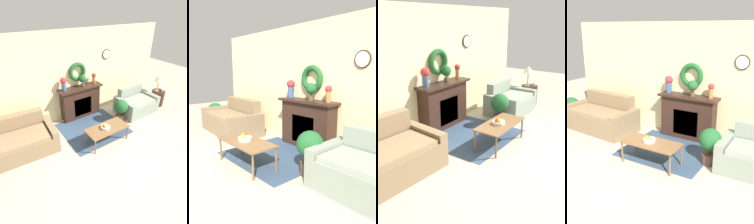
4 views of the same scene
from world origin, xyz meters
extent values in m
plane|color=#ADA38E|center=(0.00, 0.00, 0.00)|extent=(16.00, 16.00, 0.00)
cube|color=#334760|center=(0.03, 1.65, 0.00)|extent=(1.86, 1.64, 0.01)
cube|color=beige|center=(0.00, 2.70, 1.35)|extent=(6.80, 0.06, 2.70)
cylinder|color=#382319|center=(1.21, 2.66, 1.87)|extent=(0.31, 0.02, 0.31)
cylinder|color=white|center=(1.21, 2.64, 1.87)|extent=(0.27, 0.01, 0.27)
torus|color=#1E5628|center=(0.10, 2.61, 1.51)|extent=(0.57, 0.12, 0.57)
cube|color=#331E16|center=(0.10, 2.50, 0.50)|extent=(1.29, 0.34, 1.01)
cube|color=black|center=(0.10, 2.34, 0.42)|extent=(0.62, 0.02, 0.60)
cube|color=orange|center=(0.10, 2.34, 0.35)|extent=(0.50, 0.01, 0.33)
cube|color=#331E16|center=(0.10, 2.47, 1.03)|extent=(1.43, 0.41, 0.05)
cube|color=#846B4C|center=(-2.11, 1.72, 0.23)|extent=(1.61, 0.86, 0.46)
cube|color=#846B4C|center=(-1.24, 1.77, 0.30)|extent=(0.24, 0.98, 0.60)
cube|color=#917554|center=(-2.11, 1.72, 0.50)|extent=(1.54, 0.79, 0.08)
cube|color=gray|center=(1.85, 1.57, 0.22)|extent=(0.99, 0.74, 0.43)
cube|color=gray|center=(1.85, 2.04, 0.41)|extent=(0.98, 0.22, 0.82)
cube|color=gray|center=(1.28, 1.67, 0.29)|extent=(0.19, 0.93, 0.57)
cube|color=gray|center=(2.42, 1.68, 0.29)|extent=(0.19, 0.93, 0.57)
cube|color=gray|center=(1.85, 1.57, 0.47)|extent=(0.95, 0.68, 0.08)
cube|color=brown|center=(0.03, 0.97, 0.44)|extent=(1.16, 0.54, 0.03)
cylinder|color=brown|center=(-0.51, 0.73, 0.21)|extent=(0.04, 0.04, 0.43)
cylinder|color=brown|center=(0.57, 0.73, 0.21)|extent=(0.04, 0.04, 0.43)
cylinder|color=brown|center=(-0.51, 1.20, 0.21)|extent=(0.04, 0.04, 0.43)
cylinder|color=brown|center=(0.57, 1.20, 0.21)|extent=(0.04, 0.04, 0.43)
cylinder|color=beige|center=(-0.02, 0.97, 0.48)|extent=(0.25, 0.25, 0.06)
sphere|color=#B2231E|center=(-0.06, 0.99, 0.53)|extent=(0.08, 0.08, 0.08)
sphere|color=orange|center=(-0.05, 0.96, 0.54)|extent=(0.08, 0.08, 0.08)
sphere|color=orange|center=(-0.06, 0.96, 0.53)|extent=(0.08, 0.08, 0.08)
ellipsoid|color=yellow|center=(-0.01, 0.94, 0.53)|extent=(0.17, 0.12, 0.04)
cylinder|color=#331E16|center=(2.87, 1.59, 0.28)|extent=(0.47, 0.47, 0.55)
cylinder|color=#B28E42|center=(2.81, 1.64, 0.56)|extent=(0.14, 0.14, 0.02)
cylinder|color=#B28E42|center=(2.81, 1.64, 0.76)|extent=(0.03, 0.03, 0.36)
cone|color=beige|center=(2.81, 1.64, 1.04)|extent=(0.32, 0.32, 0.20)
cylinder|color=silver|center=(2.97, 1.51, 0.60)|extent=(0.08, 0.08, 0.09)
cylinder|color=#3D5684|center=(-0.44, 2.50, 1.18)|extent=(0.14, 0.14, 0.25)
sphere|color=#B72D33|center=(-0.44, 2.50, 1.37)|extent=(0.19, 0.19, 0.19)
cylinder|color=#AD6B38|center=(0.63, 2.50, 1.16)|extent=(0.10, 0.10, 0.22)
sphere|color=#B72D33|center=(0.63, 2.50, 1.33)|extent=(0.14, 0.14, 0.14)
cylinder|color=brown|center=(0.20, 2.48, 1.10)|extent=(0.11, 0.11, 0.09)
cylinder|color=#4C3823|center=(0.20, 2.48, 1.17)|extent=(0.02, 0.02, 0.06)
sphere|color=#1E5628|center=(0.20, 2.48, 1.31)|extent=(0.23, 0.23, 0.23)
cylinder|color=brown|center=(1.01, 1.54, 0.11)|extent=(0.30, 0.30, 0.21)
cylinder|color=#4C3823|center=(1.01, 1.54, 0.27)|extent=(0.05, 0.05, 0.12)
sphere|color=#1E5628|center=(1.01, 1.54, 0.52)|extent=(0.44, 0.44, 0.44)
camera|label=1|loc=(-2.33, -1.94, 3.26)|focal=28.00mm
camera|label=2|loc=(3.20, -1.01, 1.67)|focal=35.00mm
camera|label=3|loc=(-4.21, -1.36, 2.41)|focal=42.00mm
camera|label=4|loc=(2.54, -2.92, 2.58)|focal=42.00mm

